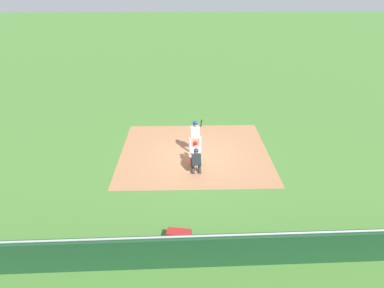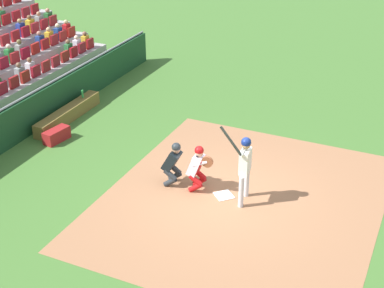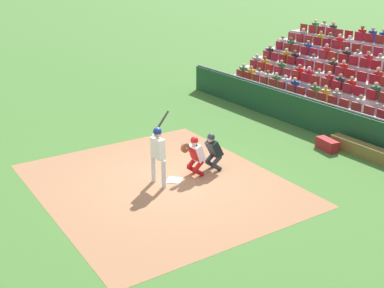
# 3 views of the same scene
# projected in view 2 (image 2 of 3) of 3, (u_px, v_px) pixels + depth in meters

# --- Properties ---
(ground_plane) EXTENTS (160.00, 160.00, 0.00)m
(ground_plane) POSITION_uv_depth(u_px,v_px,m) (224.00, 196.00, 14.65)
(ground_plane) COLOR #3F6C2C
(infield_dirt_patch) EXTENTS (7.95, 6.89, 0.01)m
(infield_dirt_patch) POSITION_uv_depth(u_px,v_px,m) (242.00, 200.00, 14.47)
(infield_dirt_patch) COLOR #996847
(infield_dirt_patch) RESTS_ON ground_plane
(home_plate_marker) EXTENTS (0.62, 0.62, 0.02)m
(home_plate_marker) POSITION_uv_depth(u_px,v_px,m) (224.00, 195.00, 14.64)
(home_plate_marker) COLOR white
(home_plate_marker) RESTS_ON infield_dirt_patch
(batter_at_plate) EXTENTS (0.67, 0.71, 2.14)m
(batter_at_plate) POSITION_uv_depth(u_px,v_px,m) (245.00, 163.00, 13.91)
(batter_at_plate) COLOR silver
(batter_at_plate) RESTS_ON ground_plane
(catcher_crouching) EXTENTS (0.48, 0.74, 1.30)m
(catcher_crouching) POSITION_uv_depth(u_px,v_px,m) (198.00, 166.00, 14.59)
(catcher_crouching) COLOR #B01113
(catcher_crouching) RESTS_ON ground_plane
(home_plate_umpire) EXTENTS (0.47, 0.50, 1.27)m
(home_plate_umpire) POSITION_uv_depth(u_px,v_px,m) (173.00, 161.00, 14.85)
(home_plate_umpire) COLOR #252A2E
(home_plate_umpire) RESTS_ON ground_plane
(dugout_wall) EXTENTS (17.19, 0.24, 1.28)m
(dugout_wall) POSITION_uv_depth(u_px,v_px,m) (7.00, 128.00, 16.82)
(dugout_wall) COLOR #184123
(dugout_wall) RESTS_ON ground_plane
(dugout_bench) EXTENTS (3.20, 0.40, 0.44)m
(dugout_bench) POSITION_uv_depth(u_px,v_px,m) (68.00, 114.00, 18.67)
(dugout_bench) COLOR brown
(dugout_bench) RESTS_ON ground_plane
(water_bottle_on_bench) EXTENTS (0.07, 0.07, 0.27)m
(water_bottle_on_bench) POSITION_uv_depth(u_px,v_px,m) (82.00, 94.00, 19.27)
(water_bottle_on_bench) COLOR green
(water_bottle_on_bench) RESTS_ON dugout_bench
(equipment_duffel_bag) EXTENTS (0.91, 0.50, 0.39)m
(equipment_duffel_bag) POSITION_uv_depth(u_px,v_px,m) (57.00, 135.00, 17.32)
(equipment_duffel_bag) COLOR maroon
(equipment_duffel_bag) RESTS_ON ground_plane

